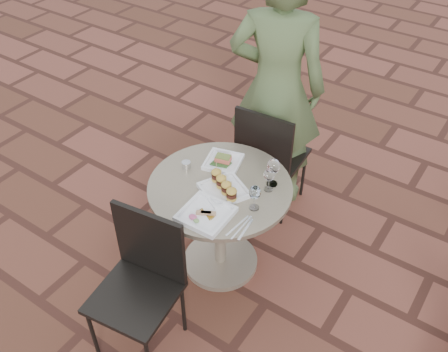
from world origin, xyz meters
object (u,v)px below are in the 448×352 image
Objects in this scene: chair_far at (268,152)px; plate_salmon at (223,161)px; diner at (276,89)px; chair_near at (142,274)px; plate_tuna at (206,214)px; cafe_table at (220,214)px; plate_sliders at (224,187)px.

plate_salmon is (-0.07, -0.48, 0.20)m from chair_far.
diner reaches higher than chair_far.
chair_near is at bearing -86.45° from plate_salmon.
plate_tuna is at bearing 64.25° from chair_near.
plate_salmon is (0.01, -0.68, -0.21)m from diner.
plate_tuna is (0.09, -0.27, 0.26)m from cafe_table.
diner is at bearing -72.58° from chair_far.
plate_salmon is at bearing 77.35° from chair_far.
cafe_table is 0.67m from chair_far.
chair_far is 0.74m from plate_sliders.
plate_sliders is at bearing 97.54° from plate_tuna.
chair_near is at bearing 72.71° from diner.
plate_tuna is (0.20, -1.14, -0.21)m from diner.
plate_salmon is 0.81× the size of plate_sliders.
plate_tuna is at bearing 80.33° from diner.
plate_salmon is (-0.05, 0.88, 0.20)m from chair_near.
cafe_table is 0.97× the size of chair_far.
chair_near is at bearing -94.26° from cafe_table.
plate_salmon is at bearing 125.47° from plate_sliders.
plate_sliders reaches higher than cafe_table.
chair_near reaches higher than cafe_table.
cafe_table is 0.29m from plate_sliders.
chair_near is 0.70m from plate_sliders.
chair_far is at bearing 81.29° from chair_near.
chair_near reaches higher than plate_salmon.
chair_near reaches higher than plate_tuna.
diner reaches higher than cafe_table.
diner reaches higher than chair_near.
plate_sliders is 1.20× the size of plate_tuna.
plate_salmon is at bearing 119.46° from cafe_table.
plate_salmon is 0.49m from plate_tuna.
plate_sliders is (0.16, -0.23, 0.02)m from plate_salmon.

